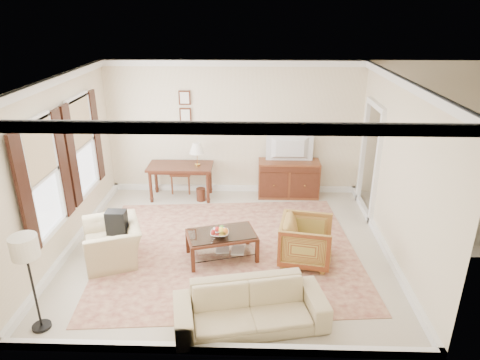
# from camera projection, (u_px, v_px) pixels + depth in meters

# --- Properties ---
(room_shell) EXTENTS (5.51, 5.01, 2.91)m
(room_shell) POSITION_uv_depth(u_px,v_px,m) (226.00, 108.00, 6.56)
(room_shell) COLOR beige
(room_shell) RESTS_ON ground
(annex_bedroom) EXTENTS (3.00, 2.70, 2.90)m
(annex_bedroom) POSITION_uv_depth(u_px,v_px,m) (462.00, 204.00, 8.31)
(annex_bedroom) COLOR beige
(annex_bedroom) RESTS_ON ground
(window_front) EXTENTS (0.12, 1.56, 1.80)m
(window_front) POSITION_uv_depth(u_px,v_px,m) (43.00, 178.00, 6.34)
(window_front) COLOR #CCB284
(window_front) RESTS_ON room_shell
(window_rear) EXTENTS (0.12, 1.56, 1.80)m
(window_rear) POSITION_uv_depth(u_px,v_px,m) (83.00, 146.00, 7.82)
(window_rear) COLOR #CCB284
(window_rear) RESTS_ON room_shell
(doorway) EXTENTS (0.10, 1.12, 2.25)m
(doorway) POSITION_uv_depth(u_px,v_px,m) (369.00, 162.00, 8.40)
(doorway) COLOR white
(doorway) RESTS_ON room_shell
(rug) EXTENTS (4.64, 4.07, 0.01)m
(rug) POSITION_uv_depth(u_px,v_px,m) (228.00, 250.00, 7.41)
(rug) COLOR maroon
(rug) RESTS_ON room_shell
(writing_desk) EXTENTS (1.38, 0.69, 0.75)m
(writing_desk) POSITION_uv_depth(u_px,v_px,m) (180.00, 170.00, 9.19)
(writing_desk) COLOR #4A2215
(writing_desk) RESTS_ON room_shell
(desk_chair) EXTENTS (0.49, 0.49, 1.05)m
(desk_chair) POSITION_uv_depth(u_px,v_px,m) (181.00, 169.00, 9.56)
(desk_chair) COLOR brown
(desk_chair) RESTS_ON room_shell
(desk_lamp) EXTENTS (0.32, 0.32, 0.50)m
(desk_lamp) POSITION_uv_depth(u_px,v_px,m) (197.00, 154.00, 9.04)
(desk_lamp) COLOR silver
(desk_lamp) RESTS_ON writing_desk
(framed_prints) EXTENTS (0.25, 0.04, 0.68)m
(framed_prints) POSITION_uv_depth(u_px,v_px,m) (185.00, 106.00, 9.07)
(framed_prints) COLOR #4A2215
(framed_prints) RESTS_ON room_shell
(sideboard) EXTENTS (1.32, 0.51, 0.81)m
(sideboard) POSITION_uv_depth(u_px,v_px,m) (288.00, 179.00, 9.36)
(sideboard) COLOR brown
(sideboard) RESTS_ON room_shell
(tv) EXTENTS (0.96, 0.55, 0.13)m
(tv) POSITION_uv_depth(u_px,v_px,m) (290.00, 140.00, 9.01)
(tv) COLOR black
(tv) RESTS_ON sideboard
(coffee_table) EXTENTS (1.25, 0.94, 0.47)m
(coffee_table) POSITION_uv_depth(u_px,v_px,m) (222.00, 239.00, 7.04)
(coffee_table) COLOR #4A2215
(coffee_table) RESTS_ON room_shell
(fruit_bowl) EXTENTS (0.42, 0.42, 0.10)m
(fruit_bowl) POSITION_uv_depth(u_px,v_px,m) (220.00, 233.00, 6.90)
(fruit_bowl) COLOR silver
(fruit_bowl) RESTS_ON coffee_table
(book_a) EXTENTS (0.28, 0.05, 0.38)m
(book_a) POSITION_uv_depth(u_px,v_px,m) (216.00, 249.00, 7.10)
(book_a) COLOR brown
(book_a) RESTS_ON coffee_table
(book_b) EXTENTS (0.28, 0.05, 0.38)m
(book_b) POSITION_uv_depth(u_px,v_px,m) (232.00, 250.00, 7.07)
(book_b) COLOR brown
(book_b) RESTS_ON coffee_table
(striped_armchair) EXTENTS (0.89, 0.94, 0.84)m
(striped_armchair) POSITION_uv_depth(u_px,v_px,m) (306.00, 239.00, 6.93)
(striped_armchair) COLOR brown
(striped_armchair) RESTS_ON room_shell
(club_armchair) EXTENTS (0.98, 1.18, 0.88)m
(club_armchair) POSITION_uv_depth(u_px,v_px,m) (112.00, 236.00, 6.97)
(club_armchair) COLOR #C6AF86
(club_armchair) RESTS_ON room_shell
(backpack) EXTENTS (0.37, 0.39, 0.40)m
(backpack) POSITION_uv_depth(u_px,v_px,m) (116.00, 219.00, 6.99)
(backpack) COLOR black
(backpack) RESTS_ON club_armchair
(sofa) EXTENTS (2.05, 0.96, 0.77)m
(sofa) POSITION_uv_depth(u_px,v_px,m) (250.00, 301.00, 5.53)
(sofa) COLOR #C6AF86
(sofa) RESTS_ON room_shell
(floor_lamp) EXTENTS (0.34, 0.34, 1.37)m
(floor_lamp) POSITION_uv_depth(u_px,v_px,m) (26.00, 254.00, 5.20)
(floor_lamp) COLOR black
(floor_lamp) RESTS_ON room_shell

